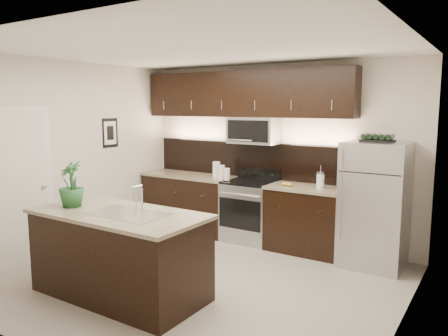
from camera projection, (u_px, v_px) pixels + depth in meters
name	position (u px, v px, depth m)	size (l,w,h in m)	color
ground	(199.00, 280.00, 5.23)	(4.50, 4.50, 0.00)	gray
room_walls	(188.00, 139.00, 5.02)	(4.52, 4.02, 2.71)	beige
counter_run	(238.00, 209.00, 6.82)	(3.51, 0.65, 0.94)	black
upper_fixtures	(245.00, 101.00, 6.69)	(3.49, 0.40, 1.66)	black
island	(120.00, 254.00, 4.75)	(1.96, 0.96, 0.94)	black
sink_faucet	(129.00, 212.00, 4.61)	(0.84, 0.50, 0.28)	silver
refrigerator	(374.00, 205.00, 5.61)	(0.78, 0.70, 1.62)	#B2B2B7
wine_rack	(378.00, 138.00, 5.49)	(0.40, 0.25, 0.10)	black
plant	(71.00, 184.00, 4.90)	(0.29, 0.29, 0.52)	#1F4E24
canisters	(220.00, 171.00, 6.81)	(0.37, 0.21, 0.26)	silver
french_press	(320.00, 180.00, 5.98)	(0.11, 0.11, 0.31)	silver
bananas	(285.00, 184.00, 6.24)	(0.16, 0.13, 0.05)	gold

